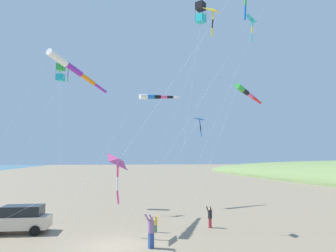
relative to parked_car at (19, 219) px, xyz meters
The scene contains 15 objects.
ground_plane 7.74m from the parked_car, 143.97° to the left, with size 600.00×600.00×0.00m, color gray.
parked_car is the anchor object (origin of this frame).
person_adult_flyer 9.98m from the parked_car, 145.93° to the left, with size 0.71×0.67×1.97m.
person_child_grey_jacket 9.46m from the parked_car, 168.11° to the left, with size 0.39×0.31×1.17m.
person_bystander_far 13.52m from the parked_car, behind, with size 0.56×0.56×1.57m.
kite_delta_black_fish_shape 15.93m from the parked_car, 104.46° to the right, with size 5.71×6.05×14.84m.
kite_windsock_teal_far_right 19.55m from the parked_car, 136.56° to the right, with size 12.63×13.33×12.79m.
kite_windsock_orange_high_right 12.18m from the parked_car, 142.30° to the right, with size 10.61×6.13×13.38m.
kite_delta_striped_overhead 24.28m from the parked_car, behind, with size 12.34×3.12×17.72m.
kite_delta_yellow_midlevel 21.64m from the parked_car, behind, with size 7.26×2.08×17.71m.
kite_windsock_checkered_midright 22.72m from the parked_car, 168.49° to the right, with size 10.91×7.61×12.32m.
kite_delta_long_streamer_right 14.42m from the parked_car, 169.30° to the left, with size 5.25×1.48×8.14m.
kite_box_rainbow_low_near 23.46m from the parked_car, 168.17° to the right, with size 4.50×4.77×20.13m.
kite_delta_red_high_left 8.11m from the parked_car, 157.38° to the left, with size 10.48×2.71×5.46m.
kite_box_small_distant 18.60m from the parked_car, 94.03° to the right, with size 2.07×9.79×15.90m.
Camera 1 is at (1.07, 18.60, 5.00)m, focal length 32.24 mm.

